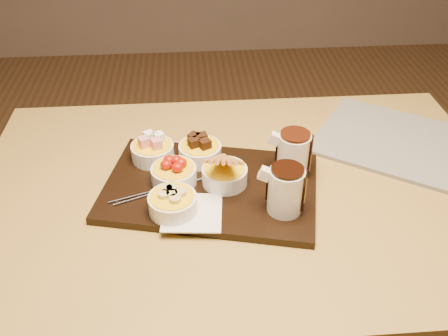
{
  "coord_description": "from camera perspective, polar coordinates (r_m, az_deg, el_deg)",
  "views": [
    {
      "loc": [
        -0.11,
        -0.87,
        1.45
      ],
      "look_at": [
        -0.04,
        -0.01,
        0.81
      ],
      "focal_mm": 40.0,
      "sensor_mm": 36.0,
      "label": 1
    }
  ],
  "objects": [
    {
      "name": "bowl_strawberries",
      "position": [
        1.1,
        -5.74,
        -0.81
      ],
      "size": [
        0.1,
        0.1,
        0.04
      ],
      "primitive_type": "cylinder",
      "color": "white",
      "rests_on": "serving_board"
    },
    {
      "name": "pitcher_dark_chocolate",
      "position": [
        1.01,
        7.07,
        -2.59
      ],
      "size": [
        0.09,
        0.09,
        0.1
      ],
      "primitive_type": "cylinder",
      "rotation": [
        0.0,
        0.0,
        -0.23
      ],
      "color": "silver",
      "rests_on": "serving_board"
    },
    {
      "name": "bowl_marshmallows",
      "position": [
        1.18,
        -8.15,
        1.84
      ],
      "size": [
        0.1,
        0.1,
        0.04
      ],
      "primitive_type": "cylinder",
      "color": "white",
      "rests_on": "serving_board"
    },
    {
      "name": "bowl_cake",
      "position": [
        1.16,
        -2.74,
        1.8
      ],
      "size": [
        0.1,
        0.1,
        0.04
      ],
      "primitive_type": "cylinder",
      "color": "white",
      "rests_on": "serving_board"
    },
    {
      "name": "fondue_skewers",
      "position": [
        1.09,
        -6.5,
        -2.19
      ],
      "size": [
        0.11,
        0.26,
        0.01
      ],
      "primitive_type": null,
      "rotation": [
        0.0,
        0.0,
        -1.24
      ],
      "color": "silver",
      "rests_on": "serving_board"
    },
    {
      "name": "napkin",
      "position": [
        1.03,
        -3.64,
        -5.08
      ],
      "size": [
        0.13,
        0.13,
        0.0
      ],
      "primitive_type": "cube",
      "rotation": [
        0.0,
        0.0,
        -0.09
      ],
      "color": "white",
      "rests_on": "serving_board"
    },
    {
      "name": "dining_table",
      "position": [
        1.18,
        1.98,
        -5.9
      ],
      "size": [
        1.2,
        0.8,
        0.75
      ],
      "color": "#A7883E",
      "rests_on": "ground"
    },
    {
      "name": "serving_board",
      "position": [
        1.1,
        -1.55,
        -2.2
      ],
      "size": [
        0.52,
        0.4,
        0.02
      ],
      "primitive_type": "cube",
      "rotation": [
        0.0,
        0.0,
        -0.23
      ],
      "color": "black",
      "rests_on": "dining_table"
    },
    {
      "name": "bowl_biscotti",
      "position": [
        1.09,
        0.07,
        -0.88
      ],
      "size": [
        0.1,
        0.1,
        0.04
      ],
      "primitive_type": "cylinder",
      "color": "white",
      "rests_on": "serving_board"
    },
    {
      "name": "newspaper",
      "position": [
        1.33,
        19.16,
        2.84
      ],
      "size": [
        0.48,
        0.46,
        0.01
      ],
      "primitive_type": "cube",
      "rotation": [
        0.0,
        0.0,
        -0.58
      ],
      "color": "beige",
      "rests_on": "dining_table"
    },
    {
      "name": "pitcher_milk_chocolate",
      "position": [
        1.11,
        7.94,
        1.53
      ],
      "size": [
        0.09,
        0.09,
        0.1
      ],
      "primitive_type": "cylinder",
      "rotation": [
        0.0,
        0.0,
        -0.23
      ],
      "color": "silver",
      "rests_on": "serving_board"
    },
    {
      "name": "bowl_bananas",
      "position": [
        1.02,
        -5.88,
        -4.1
      ],
      "size": [
        0.1,
        0.1,
        0.04
      ],
      "primitive_type": "cylinder",
      "color": "white",
      "rests_on": "serving_board"
    }
  ]
}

